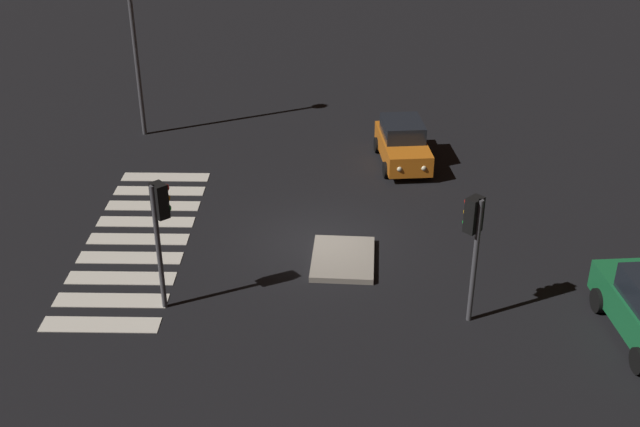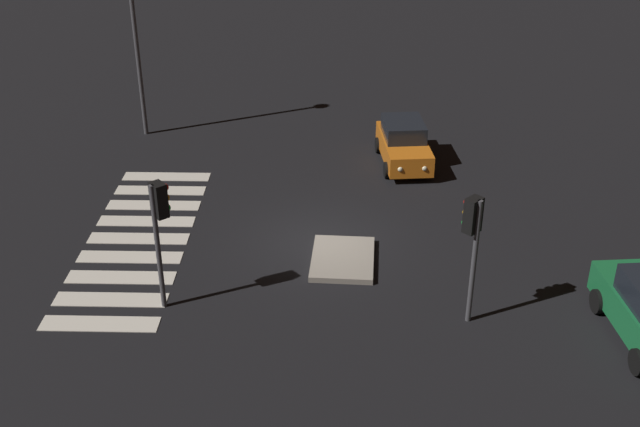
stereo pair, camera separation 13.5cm
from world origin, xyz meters
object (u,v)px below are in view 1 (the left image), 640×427
object	(u,v)px
traffic_light_east	(160,215)
traffic_light_north	(473,229)
traffic_island	(343,259)
car_orange	(403,143)

from	to	relation	value
traffic_light_east	traffic_light_north	bearing A→B (deg)	-44.24
traffic_island	car_orange	distance (m)	7.68
car_orange	traffic_light_east	bearing A→B (deg)	-42.28
traffic_light_north	car_orange	bearing A→B (deg)	-39.21
car_orange	traffic_light_east	size ratio (longest dim) A/B	1.05
traffic_light_east	traffic_light_north	xyz separation A→B (m)	(0.44, 8.15, -0.08)
traffic_island	traffic_light_east	bearing A→B (deg)	-63.78
traffic_island	traffic_light_east	world-z (taller)	traffic_light_east
traffic_light_east	traffic_light_north	distance (m)	8.17
traffic_light_east	traffic_island	bearing A→B (deg)	-14.91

